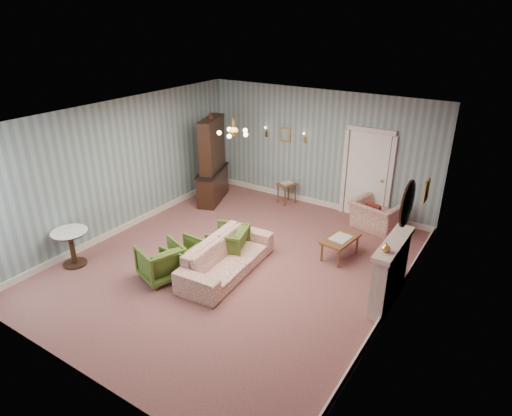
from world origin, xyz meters
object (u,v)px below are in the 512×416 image
Objects in this scene: coffee_table at (340,247)px; pedestal_table at (72,248)px; sofa_chintz at (227,252)px; fireplace at (390,272)px; olive_chair_a at (161,260)px; side_table_black at (388,266)px; olive_chair_c at (228,241)px; wingback_chair at (377,211)px; olive_chair_b at (185,256)px; dresser at (212,158)px.

pedestal_table is at bearing -144.01° from coffee_table.
fireplace is (2.84, 0.73, 0.15)m from sofa_chintz.
side_table_black is at bearing 142.08° from olive_chair_a.
olive_chair_a is 1.03× the size of olive_chair_c.
olive_chair_a is 4.19m from side_table_black.
coffee_table is (-0.19, -1.63, -0.23)m from wingback_chair.
olive_chair_c is at bearing -147.08° from coffee_table.
olive_chair_c is 3.16m from fireplace.
pedestal_table is at bearing 113.84° from sofa_chintz.
olive_chair_c is at bearing -161.69° from side_table_black.
fireplace is at bearing 110.66° from olive_chair_b.
dresser reaches higher than coffee_table.
olive_chair_a is 1.86m from pedestal_table.
olive_chair_b is at bearing -161.47° from fireplace.
wingback_chair is 1.92× the size of side_table_black.
dresser reaches higher than sofa_chintz.
olive_chair_b is (0.25, 0.38, -0.02)m from olive_chair_a.
olive_chair_b is 3.77m from side_table_black.
fireplace is (3.74, 1.55, 0.21)m from olive_chair_a.
fireplace is (1.07, -2.57, 0.13)m from wingback_chair.
coffee_table is at bearing 96.76° from wingback_chair.
olive_chair_c is at bearing 174.42° from olive_chair_a.
olive_chair_a is 3.52m from coffee_table.
olive_chair_c is 0.70× the size of wingback_chair.
coffee_table is at bearing 143.39° from fireplace.
pedestal_table reaches higher than olive_chair_b.
olive_chair_c is 0.32× the size of dresser.
wingback_chair is 0.45× the size of dresser.
sofa_chintz is at bearing -151.57° from side_table_black.
olive_chair_b is 2.24m from pedestal_table.
wingback_chair reaches higher than sofa_chintz.
olive_chair_a is at bearing -147.53° from side_table_black.
side_table_black is (2.63, 1.42, -0.17)m from sofa_chintz.
olive_chair_b is at bearing -37.52° from olive_chair_c.
pedestal_table is (-2.02, -0.97, 0.02)m from olive_chair_b.
dresser is at bearing -152.55° from olive_chair_c.
coffee_table is 1.60× the size of side_table_black.
olive_chair_b is 0.68× the size of wingback_chair.
sofa_chintz is (0.65, 0.44, 0.08)m from olive_chair_b.
wingback_chair is 1.20× the size of coffee_table.
wingback_chair is at bearing 112.68° from fireplace.
fireplace is at bearing 126.23° from wingback_chair.
coffee_table is 1.16× the size of pedestal_table.
dresser is (-4.14, -0.68, 0.70)m from wingback_chair.
fireplace reaches higher than olive_chair_b.
dresser is at bearing 166.55° from coffee_table.
dresser is (-1.47, 3.43, 0.77)m from olive_chair_a.
olive_chair_a reaches higher than olive_chair_b.
fireplace is at bearing 78.65° from olive_chair_c.
sofa_chintz is at bearing 126.38° from olive_chair_b.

